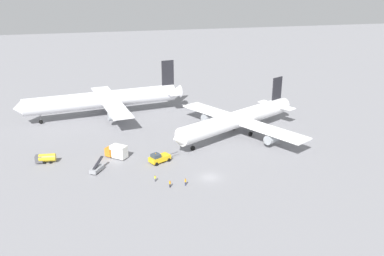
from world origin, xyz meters
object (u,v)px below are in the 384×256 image
object	(u,v)px
gse_belt_loader_portside	(97,169)
airliner_at_gate_left	(104,100)
ground_crew_ramp_agent_by_cones	(155,178)
gse_catering_truck_tall	(117,151)
gse_fuel_bowser_stubby	(45,158)
ground_crew_wing_walker_right	(170,184)
airliner_being_pushed	(237,120)
ground_crew_marshaller_foreground	(185,182)
pushback_tug	(159,158)

from	to	relation	value
gse_belt_loader_portside	airliner_at_gate_left	bearing A→B (deg)	83.86
ground_crew_ramp_agent_by_cones	gse_catering_truck_tall	bearing A→B (deg)	114.82
gse_catering_truck_tall	gse_fuel_bowser_stubby	xyz separation A→B (m)	(-17.72, 1.53, -0.42)
gse_belt_loader_portside	ground_crew_wing_walker_right	world-z (taller)	gse_belt_loader_portside
airliner_at_gate_left	gse_fuel_bowser_stubby	xyz separation A→B (m)	(-16.91, -34.24, -4.49)
airliner_being_pushed	gse_belt_loader_portside	distance (m)	43.97
gse_belt_loader_portside	ground_crew_ramp_agent_by_cones	world-z (taller)	gse_belt_loader_portside
ground_crew_marshaller_foreground	ground_crew_wing_walker_right	bearing A→B (deg)	179.23
airliner_at_gate_left	pushback_tug	world-z (taller)	airliner_at_gate_left
ground_crew_wing_walker_right	ground_crew_marshaller_foreground	world-z (taller)	ground_crew_marshaller_foreground
airliner_being_pushed	ground_crew_marshaller_foreground	bearing A→B (deg)	-130.20
pushback_tug	ground_crew_ramp_agent_by_cones	xyz separation A→B (m)	(-2.85, -10.04, -0.38)
airliner_being_pushed	ground_crew_ramp_agent_by_cones	distance (m)	36.92
ground_crew_marshaller_foreground	gse_catering_truck_tall	bearing A→B (deg)	124.89
gse_catering_truck_tall	ground_crew_wing_walker_right	world-z (taller)	gse_catering_truck_tall
airliner_at_gate_left	gse_fuel_bowser_stubby	bearing A→B (deg)	-116.29
pushback_tug	gse_catering_truck_tall	distance (m)	11.62
gse_fuel_bowser_stubby	pushback_tug	bearing A→B (deg)	-14.52
airliner_being_pushed	gse_catering_truck_tall	size ratio (longest dim) A/B	7.52
gse_catering_truck_tall	ground_crew_marshaller_foreground	xyz separation A→B (m)	(13.51, -19.37, -0.83)
airliner_being_pushed	ground_crew_wing_walker_right	xyz separation A→B (m)	(-25.99, -26.51, -3.93)
gse_catering_truck_tall	gse_belt_loader_portside	distance (m)	9.03
pushback_tug	ground_crew_wing_walker_right	world-z (taller)	pushback_tug
gse_catering_truck_tall	ground_crew_wing_walker_right	distance (m)	21.75
gse_fuel_bowser_stubby	ground_crew_ramp_agent_by_cones	size ratio (longest dim) A/B	3.22
gse_fuel_bowser_stubby	ground_crew_marshaller_foreground	distance (m)	37.58
gse_belt_loader_portside	ground_crew_wing_walker_right	size ratio (longest dim) A/B	2.78
gse_fuel_bowser_stubby	ground_crew_wing_walker_right	world-z (taller)	gse_fuel_bowser_stubby
pushback_tug	gse_fuel_bowser_stubby	size ratio (longest dim) A/B	1.64
airliner_being_pushed	pushback_tug	distance (m)	29.09
ground_crew_ramp_agent_by_cones	gse_belt_loader_portside	bearing A→B (deg)	145.99
airliner_at_gate_left	airliner_being_pushed	size ratio (longest dim) A/B	1.26
pushback_tug	ground_crew_marshaller_foreground	size ratio (longest dim) A/B	4.74
ground_crew_wing_walker_right	ground_crew_marshaller_foreground	distance (m)	3.55
airliner_at_gate_left	gse_belt_loader_portside	xyz separation A→B (m)	(-4.62, -42.92, -5.00)
pushback_tug	gse_catering_truck_tall	xyz separation A→B (m)	(-10.12, 5.68, 0.56)
ground_crew_marshaller_foreground	ground_crew_ramp_agent_by_cones	world-z (taller)	ground_crew_marshaller_foreground
gse_catering_truck_tall	ground_crew_ramp_agent_by_cones	distance (m)	17.34
gse_catering_truck_tall	airliner_at_gate_left	bearing A→B (deg)	91.30
gse_catering_truck_tall	gse_fuel_bowser_stubby	world-z (taller)	gse_catering_truck_tall
airliner_being_pushed	ground_crew_ramp_agent_by_cones	bearing A→B (deg)	-141.39
gse_fuel_bowser_stubby	ground_crew_wing_walker_right	bearing A→B (deg)	-36.99
ground_crew_wing_walker_right	gse_fuel_bowser_stubby	bearing A→B (deg)	143.01
airliner_being_pushed	ground_crew_marshaller_foreground	xyz separation A→B (m)	(-22.44, -26.55, -3.90)
ground_crew_marshaller_foreground	ground_crew_ramp_agent_by_cones	bearing A→B (deg)	149.68
pushback_tug	ground_crew_marshaller_foreground	distance (m)	14.10
airliner_at_gate_left	ground_crew_wing_walker_right	bearing A→B (deg)	-78.94
ground_crew_ramp_agent_by_cones	ground_crew_marshaller_foreground	bearing A→B (deg)	-30.32
airliner_being_pushed	gse_fuel_bowser_stubby	size ratio (longest dim) A/B	8.75
pushback_tug	ground_crew_ramp_agent_by_cones	world-z (taller)	pushback_tug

